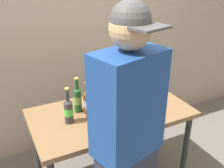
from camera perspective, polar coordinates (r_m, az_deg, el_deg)
The scene contains 9 objects.
desk at distance 2.25m, azimuth -0.25°, elevation -7.72°, with size 1.33×0.72×0.77m.
laptop at distance 2.39m, azimuth 6.22°, elevation -2.07°, with size 0.38×0.33×0.23m.
beer_bottle_amber at distance 2.03m, azimuth -9.50°, elevation -5.70°, with size 0.07×0.07×0.30m.
beer_bottle_dark at distance 2.06m, azimuth -4.85°, elevation -4.54°, with size 0.07×0.07×0.31m.
beer_bottle_brown at distance 2.16m, azimuth -7.55°, elevation -3.24°, with size 0.07×0.07×0.31m.
beer_bottle_green at distance 2.14m, azimuth -5.40°, elevation -3.79°, with size 0.07×0.07×0.28m.
person_figure at distance 1.62m, azimuth 3.26°, elevation -13.50°, with size 0.44×0.37×1.76m.
coffee_mug at distance 2.09m, azimuth 7.57°, elevation -6.45°, with size 0.12×0.08×0.10m.
back_wall at distance 2.72m, azimuth -8.15°, elevation 11.84°, with size 6.00×0.10×2.60m, color tan.
Camera 1 is at (-0.84, -1.70, 1.91)m, focal length 41.76 mm.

